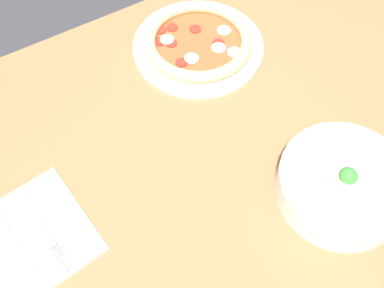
% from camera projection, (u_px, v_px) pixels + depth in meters
% --- Properties ---
extents(ground_plane, '(8.00, 8.00, 0.00)m').
position_uv_depth(ground_plane, '(208.00, 252.00, 1.48)').
color(ground_plane, '#333338').
extents(dining_table, '(1.30, 0.81, 0.76)m').
position_uv_depth(dining_table, '(217.00, 157.00, 0.93)').
color(dining_table, olive).
rests_on(dining_table, ground_plane).
extents(pizza, '(0.29, 0.29, 0.04)m').
position_uv_depth(pizza, '(198.00, 43.00, 0.93)').
color(pizza, white).
rests_on(pizza, dining_table).
extents(bowl, '(0.23, 0.23, 0.07)m').
position_uv_depth(bowl, '(343.00, 183.00, 0.73)').
color(bowl, white).
rests_on(bowl, dining_table).
extents(napkin, '(0.21, 0.21, 0.00)m').
position_uv_depth(napkin, '(29.00, 238.00, 0.71)').
color(napkin, white).
rests_on(napkin, dining_table).
extents(fork, '(0.02, 0.18, 0.00)m').
position_uv_depth(fork, '(44.00, 228.00, 0.72)').
color(fork, silver).
rests_on(fork, napkin).
extents(knife, '(0.03, 0.20, 0.01)m').
position_uv_depth(knife, '(12.00, 241.00, 0.71)').
color(knife, silver).
rests_on(knife, napkin).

